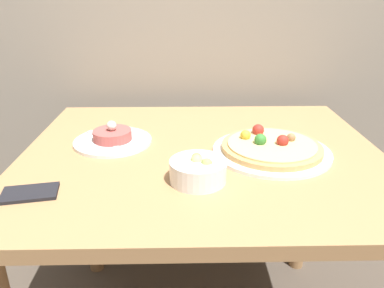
% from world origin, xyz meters
% --- Properties ---
extents(dining_table, '(1.02, 0.86, 0.73)m').
position_xyz_m(dining_table, '(0.00, 0.43, 0.62)').
color(dining_table, '#AD7F51').
rests_on(dining_table, ground_plane).
extents(pizza_plate, '(0.33, 0.33, 0.06)m').
position_xyz_m(pizza_plate, '(0.19, 0.41, 0.75)').
color(pizza_plate, white).
rests_on(pizza_plate, dining_table).
extents(tartare_plate, '(0.23, 0.23, 0.07)m').
position_xyz_m(tartare_plate, '(-0.27, 0.49, 0.75)').
color(tartare_plate, white).
rests_on(tartare_plate, dining_table).
extents(small_bowl, '(0.14, 0.14, 0.06)m').
position_xyz_m(small_bowl, '(-0.02, 0.25, 0.76)').
color(small_bowl, white).
rests_on(small_bowl, dining_table).
extents(napkin, '(0.13, 0.09, 0.01)m').
position_xyz_m(napkin, '(-0.40, 0.19, 0.73)').
color(napkin, black).
rests_on(napkin, dining_table).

